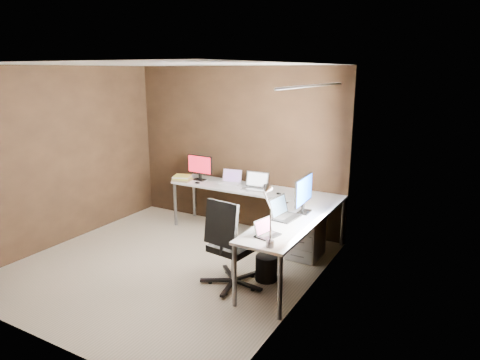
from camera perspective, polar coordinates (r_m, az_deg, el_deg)
name	(u,v)px	position (r m, az deg, el deg)	size (l,w,h in m)	color
room	(189,171)	(5.11, -6.82, 1.23)	(3.60, 3.60, 2.50)	tan
desk	(263,204)	(5.82, 3.03, -3.15)	(2.65, 2.25, 0.73)	silver
drawer_pedestal	(305,235)	(5.82, 8.68, -7.23)	(0.42, 0.50, 0.60)	silver
monitor_left	(200,166)	(6.82, -5.38, 1.85)	(0.46, 0.14, 0.40)	black
monitor_right	(304,192)	(5.28, 8.48, -1.60)	(0.14, 0.56, 0.46)	black
laptop_white	(231,180)	(6.62, -1.20, -0.06)	(0.34, 0.27, 0.21)	silver
laptop_silver	(256,185)	(6.34, 2.10, -0.68)	(0.38, 0.29, 0.24)	silver
laptop_black_big	(283,213)	(5.13, 5.74, -4.41)	(0.30, 0.39, 0.24)	black
laptop_black_small	(266,232)	(4.57, 3.49, -6.93)	(0.24, 0.29, 0.18)	black
book_stack	(182,178)	(6.84, -7.69, 0.26)	(0.32, 0.28, 0.09)	olive
mouse_left	(197,183)	(6.63, -5.72, -0.36)	(0.09, 0.06, 0.04)	black
mouse_corner	(279,194)	(6.06, 5.17, -1.81)	(0.08, 0.05, 0.03)	black
desk_lamp	(268,207)	(4.26, 3.69, -3.64)	(0.19, 0.23, 0.61)	slate
office_chair	(231,260)	(5.01, -1.15, -10.64)	(0.59, 0.60, 1.06)	black
wastebasket	(266,268)	(5.20, 3.54, -11.62)	(0.26, 0.26, 0.31)	black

